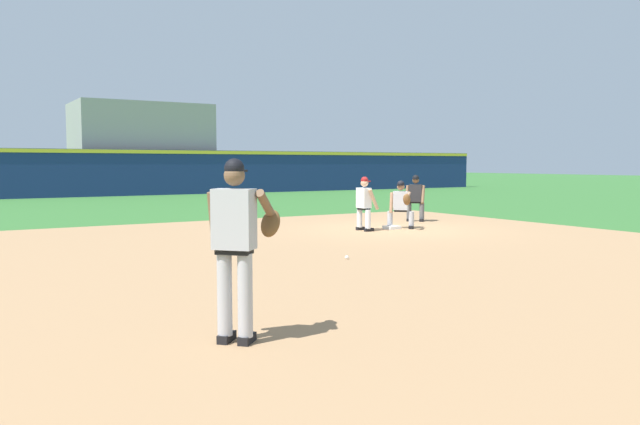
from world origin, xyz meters
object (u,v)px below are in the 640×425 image
object	(u,v)px
pitcher	(237,239)
umpire	(416,196)
baseball	(347,257)
baserunner	(364,202)
first_base_bag	(392,227)
first_baseman	(401,202)

from	to	relation	value
pitcher	umpire	size ratio (longest dim) A/B	1.27
baseball	pitcher	world-z (taller)	pitcher
pitcher	baserunner	xyz separation A→B (m)	(7.15, 7.95, -0.27)
baseball	umpire	xyz separation A→B (m)	(6.12, 5.35, 0.76)
baseball	baserunner	xyz separation A→B (m)	(3.17, 3.93, 0.76)
pitcher	baseball	bearing A→B (deg)	45.28
first_base_bag	first_baseman	world-z (taller)	first_baseman
baseball	pitcher	distance (m)	5.75
baserunner	umpire	xyz separation A→B (m)	(2.95, 1.42, 0.00)
pitcher	first_baseman	distance (m)	11.48
pitcher	baserunner	size ratio (longest dim) A/B	1.27
baserunner	umpire	bearing A→B (deg)	25.68
first_base_bag	baseball	distance (m)	5.67
first_baseman	umpire	xyz separation A→B (m)	(1.76, 1.50, 0.06)
baseball	umpire	bearing A→B (deg)	41.17
baseball	baserunner	size ratio (longest dim) A/B	0.05
pitcher	umpire	xyz separation A→B (m)	(10.10, 9.37, -0.27)
pitcher	baserunner	distance (m)	10.70
first_base_bag	baseball	size ratio (longest dim) A/B	5.14
first_base_bag	pitcher	size ratio (longest dim) A/B	0.20
first_base_bag	first_baseman	distance (m)	0.74
first_base_bag	baserunner	xyz separation A→B (m)	(-0.92, 0.01, 0.75)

